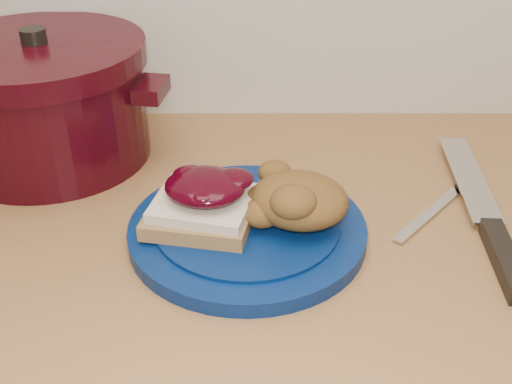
{
  "coord_description": "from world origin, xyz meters",
  "views": [
    {
      "loc": [
        0.04,
        0.85,
        1.34
      ],
      "look_at": [
        0.04,
        1.48,
        0.95
      ],
      "focal_mm": 45.0,
      "sensor_mm": 36.0,
      "label": 1
    }
  ],
  "objects_px": {
    "chef_knife": "(494,234)",
    "pepper_grinder": "(8,115)",
    "butter_knife": "(432,211)",
    "dutch_oven": "(45,100)",
    "plate": "(247,231)"
  },
  "relations": [
    {
      "from": "butter_knife",
      "to": "dutch_oven",
      "type": "distance_m",
      "value": 0.54
    },
    {
      "from": "plate",
      "to": "dutch_oven",
      "type": "xyz_separation_m",
      "value": [
        -0.28,
        0.2,
        0.08
      ]
    },
    {
      "from": "plate",
      "to": "butter_knife",
      "type": "bearing_deg",
      "value": 12.47
    },
    {
      "from": "butter_knife",
      "to": "pepper_grinder",
      "type": "xyz_separation_m",
      "value": [
        -0.56,
        0.15,
        0.06
      ]
    },
    {
      "from": "plate",
      "to": "butter_knife",
      "type": "xyz_separation_m",
      "value": [
        0.23,
        0.05,
        -0.01
      ]
    },
    {
      "from": "dutch_oven",
      "to": "pepper_grinder",
      "type": "bearing_deg",
      "value": 180.0
    },
    {
      "from": "pepper_grinder",
      "to": "dutch_oven",
      "type": "bearing_deg",
      "value": -0.0
    },
    {
      "from": "plate",
      "to": "chef_knife",
      "type": "relative_size",
      "value": 0.79
    },
    {
      "from": "chef_knife",
      "to": "pepper_grinder",
      "type": "xyz_separation_m",
      "value": [
        -0.62,
        0.21,
        0.05
      ]
    },
    {
      "from": "butter_knife",
      "to": "dutch_oven",
      "type": "height_order",
      "value": "dutch_oven"
    },
    {
      "from": "plate",
      "to": "dutch_oven",
      "type": "bearing_deg",
      "value": 144.14
    },
    {
      "from": "chef_knife",
      "to": "plate",
      "type": "bearing_deg",
      "value": 91.6
    },
    {
      "from": "chef_knife",
      "to": "dutch_oven",
      "type": "bearing_deg",
      "value": 72.74
    },
    {
      "from": "butter_knife",
      "to": "dutch_oven",
      "type": "bearing_deg",
      "value": 114.58
    },
    {
      "from": "dutch_oven",
      "to": "butter_knife",
      "type": "bearing_deg",
      "value": -16.61
    }
  ]
}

